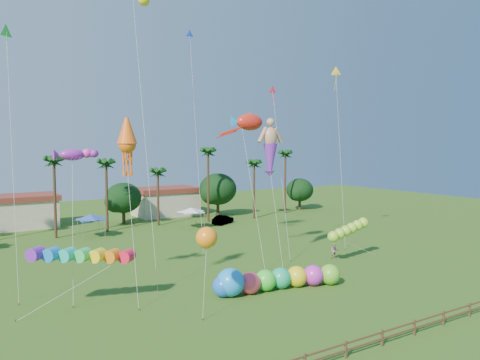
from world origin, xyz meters
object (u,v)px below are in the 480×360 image
spectator_b (334,251)px  caterpillar_inflatable (275,279)px  blue_ball (224,286)px  car_b (223,220)px

spectator_b → caterpillar_inflatable: (-11.81, -5.40, 0.12)m
blue_ball → car_b: bearing=59.9°
car_b → caterpillar_inflatable: caterpillar_inflatable is taller
caterpillar_inflatable → blue_ball: 4.57m
spectator_b → blue_ball: bearing=-130.0°
car_b → spectator_b: bearing=148.9°
caterpillar_inflatable → car_b: bearing=78.4°
caterpillar_inflatable → blue_ball: (-4.50, 0.80, -0.07)m
spectator_b → caterpillar_inflatable: 12.98m
caterpillar_inflatable → blue_ball: bearing=-179.1°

